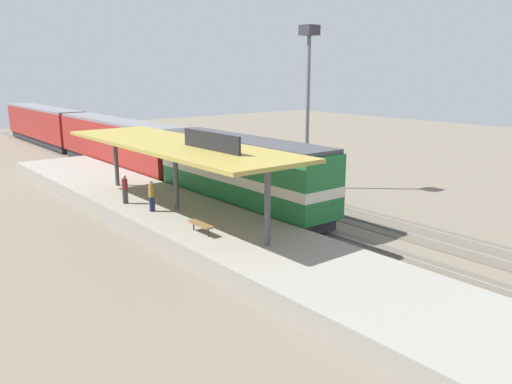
# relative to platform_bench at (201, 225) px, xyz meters

# --- Properties ---
(ground_plane) EXTENTS (120.00, 120.00, 0.00)m
(ground_plane) POSITION_rel_platform_bench_xyz_m (8.00, 4.68, -1.34)
(ground_plane) COLOR #706656
(track_near) EXTENTS (3.20, 110.00, 0.16)m
(track_near) POSITION_rel_platform_bench_xyz_m (6.00, 4.68, -1.31)
(track_near) COLOR #5F5649
(track_near) RESTS_ON ground
(track_far) EXTENTS (3.20, 110.00, 0.16)m
(track_far) POSITION_rel_platform_bench_xyz_m (10.60, 4.68, -1.31)
(track_far) COLOR #5F5649
(track_far) RESTS_ON ground
(platform) EXTENTS (6.00, 44.00, 0.90)m
(platform) POSITION_rel_platform_bench_xyz_m (1.40, 4.68, -0.89)
(platform) COLOR gray
(platform) RESTS_ON ground
(station_canopy) EXTENTS (5.20, 18.00, 4.70)m
(station_canopy) POSITION_rel_platform_bench_xyz_m (1.40, 4.58, 3.19)
(station_canopy) COLOR #47474C
(station_canopy) RESTS_ON platform
(platform_bench) EXTENTS (0.44, 1.70, 0.50)m
(platform_bench) POSITION_rel_platform_bench_xyz_m (0.00, 0.00, 0.00)
(platform_bench) COLOR #333338
(platform_bench) RESTS_ON platform
(locomotive) EXTENTS (2.93, 14.43, 4.44)m
(locomotive) POSITION_rel_platform_bench_xyz_m (6.00, 4.69, 1.07)
(locomotive) COLOR #28282D
(locomotive) RESTS_ON track_near
(passenger_carriage_front) EXTENTS (2.90, 20.00, 4.24)m
(passenger_carriage_front) POSITION_rel_platform_bench_xyz_m (6.00, 22.69, 0.97)
(passenger_carriage_front) COLOR #28282D
(passenger_carriage_front) RESTS_ON track_near
(passenger_carriage_rear) EXTENTS (2.90, 20.00, 4.24)m
(passenger_carriage_rear) POSITION_rel_platform_bench_xyz_m (6.00, 43.49, 0.97)
(passenger_carriage_rear) COLOR #28282D
(passenger_carriage_rear) RESTS_ON track_near
(light_mast) EXTENTS (1.10, 1.10, 11.70)m
(light_mast) POSITION_rel_platform_bench_xyz_m (13.80, 6.90, 7.05)
(light_mast) COLOR slate
(light_mast) RESTS_ON ground
(person_waiting) EXTENTS (0.34, 0.34, 1.71)m
(person_waiting) POSITION_rel_platform_bench_xyz_m (0.08, 5.12, 0.51)
(person_waiting) COLOR navy
(person_waiting) RESTS_ON platform
(person_walking) EXTENTS (0.34, 0.34, 1.71)m
(person_walking) POSITION_rel_platform_bench_xyz_m (-0.33, 7.69, 0.51)
(person_walking) COLOR #4C4C51
(person_walking) RESTS_ON platform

